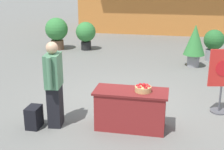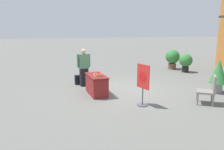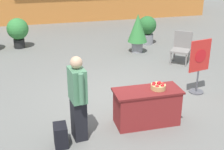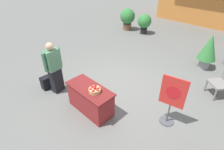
# 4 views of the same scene
# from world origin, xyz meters

# --- Properties ---
(ground_plane) EXTENTS (120.00, 120.00, 0.00)m
(ground_plane) POSITION_xyz_m (0.00, 0.00, 0.00)
(ground_plane) COLOR slate
(display_table) EXTENTS (1.36, 0.60, 0.75)m
(display_table) POSITION_xyz_m (0.21, -1.18, 0.38)
(display_table) COLOR maroon
(display_table) RESTS_ON ground_plane
(apple_basket) EXTENTS (0.30, 0.30, 0.16)m
(apple_basket) POSITION_xyz_m (0.43, -1.19, 0.81)
(apple_basket) COLOR tan
(apple_basket) RESTS_ON display_table
(person_visitor) EXTENTS (0.31, 0.61, 1.64)m
(person_visitor) POSITION_xyz_m (-1.21, -1.36, 0.84)
(person_visitor) COLOR black
(person_visitor) RESTS_ON ground_plane
(backpack) EXTENTS (0.24, 0.34, 0.42)m
(backpack) POSITION_xyz_m (-1.58, -1.54, 0.21)
(backpack) COLOR black
(backpack) RESTS_ON ground_plane
(poster_board) EXTENTS (0.59, 0.36, 1.37)m
(poster_board) POSITION_xyz_m (1.96, -0.10, 0.75)
(poster_board) COLOR #4C4C51
(poster_board) RESTS_ON ground_plane
(patio_chair) EXTENTS (0.77, 0.77, 0.98)m
(patio_chair) POSITION_xyz_m (2.56, 2.03, 0.53)
(patio_chair) COLOR gray
(patio_chair) RESTS_ON ground_plane
(potted_plant_near_left) EXTENTS (0.76, 0.76, 1.08)m
(potted_plant_near_left) POSITION_xyz_m (-2.42, 4.93, 0.65)
(potted_plant_near_left) COLOR black
(potted_plant_near_left) RESTS_ON ground_plane
(potted_plant_far_left) EXTENTS (0.67, 0.67, 1.33)m
(potted_plant_far_left) POSITION_xyz_m (1.57, 3.38, 0.78)
(potted_plant_far_left) COLOR gray
(potted_plant_far_left) RESTS_ON ground_plane
(potted_plant_near_right) EXTENTS (0.87, 0.87, 1.23)m
(potted_plant_near_right) POSITION_xyz_m (-3.54, 4.79, 0.72)
(potted_plant_near_right) COLOR brown
(potted_plant_near_right) RESTS_ON ground_plane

